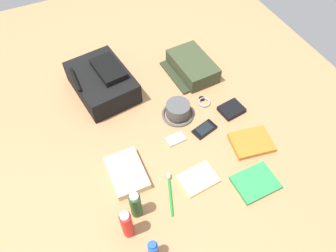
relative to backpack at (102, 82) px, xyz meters
name	(u,v)px	position (x,y,z in m)	size (l,w,h in m)	color
ground_plane	(168,133)	(-0.37, -0.18, -0.07)	(2.64, 2.02, 0.02)	#B47E50
backpack	(102,82)	(0.00, 0.00, 0.00)	(0.38, 0.30, 0.15)	black
toiletry_pouch	(192,66)	(-0.07, -0.47, -0.02)	(0.29, 0.23, 0.08)	#384228
bucket_hat	(178,111)	(-0.30, -0.27, -0.03)	(0.15, 0.15, 0.07)	#4E4E4E
deodorant_spray	(153,249)	(-0.84, 0.09, -0.01)	(0.04, 0.04, 0.11)	blue
sunscreen_spray	(127,225)	(-0.73, 0.15, 0.02)	(0.04, 0.04, 0.17)	red
shampoo_bottle	(136,205)	(-0.68, 0.09, 0.01)	(0.04, 0.04, 0.15)	#19471E
paperback_novel	(255,183)	(-0.77, -0.40, -0.05)	(0.14, 0.17, 0.02)	#2D934C
travel_guidebook	(251,143)	(-0.60, -0.49, -0.05)	(0.17, 0.20, 0.02)	orange
cell_phone	(205,129)	(-0.44, -0.34, -0.06)	(0.09, 0.12, 0.01)	black
media_player	(176,139)	(-0.43, -0.20, -0.06)	(0.06, 0.09, 0.01)	#B7B7BC
wristwatch	(204,102)	(-0.29, -0.42, -0.06)	(0.07, 0.06, 0.01)	#99999E
toothbrush	(170,191)	(-0.65, -0.06, -0.06)	(0.18, 0.07, 0.02)	#198C33
wallet	(231,109)	(-0.39, -0.51, -0.05)	(0.09, 0.11, 0.02)	black
notepad	(198,179)	(-0.65, -0.19, -0.05)	(0.11, 0.15, 0.02)	beige
folded_towel	(127,173)	(-0.51, 0.07, -0.04)	(0.20, 0.14, 0.04)	beige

